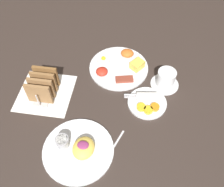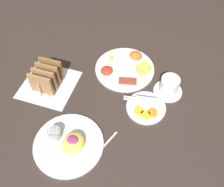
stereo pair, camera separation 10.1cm
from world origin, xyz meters
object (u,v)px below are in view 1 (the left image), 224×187
Objects in this scene: toast_rack at (43,85)px; plate_breakfast at (120,66)px; coffee_cup at (166,79)px; plate_condiments at (147,102)px; plate_foreground at (78,149)px.

plate_breakfast is at bearing 33.27° from toast_rack.
coffee_cup is at bearing -18.38° from plate_breakfast.
plate_condiments is at bearing -121.47° from coffee_cup.
coffee_cup reaches higher than plate_breakfast.
plate_condiments is 0.13m from coffee_cup.
coffee_cup is (0.49, 0.12, -0.02)m from toast_rack.
plate_condiments is 0.33m from plate_foreground.
plate_foreground reaches higher than plate_condiments.
coffee_cup is (0.30, 0.35, 0.02)m from plate_foreground.
plate_condiments is at bearing 46.58° from plate_foreground.
plate_foreground is at bearing -49.79° from toast_rack.
plate_breakfast is 2.21× the size of coffee_cup.
plate_breakfast is 0.23m from plate_condiments.
coffee_cup is (0.07, 0.11, 0.02)m from plate_condiments.
plate_breakfast reaches higher than plate_condiments.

